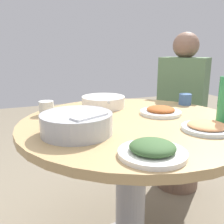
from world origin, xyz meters
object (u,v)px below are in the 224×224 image
(dish_greens, at_px, (152,150))
(tea_cup_far, at_px, (185,99))
(stool_for_diner_left, at_px, (178,159))
(soup_bowl, at_px, (103,102))
(dish_stirfry, at_px, (161,111))
(dish_shrimp, at_px, (207,127))
(round_dining_table, at_px, (131,153))
(diner_left, at_px, (183,92))
(rice_bowl, at_px, (77,123))
(tea_cup_near, at_px, (46,108))

(dish_greens, bearing_deg, tea_cup_far, -134.71)
(dish_greens, xyz_separation_m, stool_for_diner_left, (-0.80, -0.89, -0.55))
(soup_bowl, xyz_separation_m, dish_stirfry, (-0.23, 0.27, -0.01))
(dish_shrimp, bearing_deg, round_dining_table, -48.90)
(soup_bowl, bearing_deg, tea_cup_far, 165.98)
(round_dining_table, relative_size, dish_shrimp, 5.15)
(round_dining_table, xyz_separation_m, diner_left, (-0.67, -0.49, 0.19))
(dish_greens, height_order, dish_shrimp, dish_greens)
(stool_for_diner_left, relative_size, diner_left, 0.61)
(dish_stirfry, distance_m, dish_shrimp, 0.31)
(dish_shrimp, bearing_deg, diner_left, -120.61)
(round_dining_table, distance_m, dish_shrimp, 0.40)
(rice_bowl, distance_m, dish_greens, 0.36)
(round_dining_table, bearing_deg, tea_cup_near, -35.82)
(dish_shrimp, height_order, tea_cup_far, tea_cup_far)
(rice_bowl, relative_size, dish_stirfry, 1.35)
(round_dining_table, relative_size, tea_cup_far, 14.34)
(dish_greens, xyz_separation_m, tea_cup_near, (0.25, -0.67, 0.02))
(rice_bowl, relative_size, soup_bowl, 1.05)
(round_dining_table, height_order, tea_cup_near, tea_cup_near)
(dish_stirfry, bearing_deg, round_dining_table, 14.20)
(soup_bowl, height_order, dish_shrimp, soup_bowl)
(dish_greens, relative_size, tea_cup_far, 2.99)
(dish_stirfry, relative_size, stool_for_diner_left, 0.47)
(tea_cup_far, height_order, stool_for_diner_left, tea_cup_far)
(dish_shrimp, distance_m, stool_for_diner_left, 1.03)
(round_dining_table, relative_size, stool_for_diner_left, 2.37)
(tea_cup_far, bearing_deg, dish_shrimp, 62.42)
(dish_shrimp, xyz_separation_m, tea_cup_far, (-0.24, -0.46, 0.02))
(soup_bowl, bearing_deg, dish_shrimp, 114.09)
(tea_cup_near, bearing_deg, diner_left, -168.27)
(round_dining_table, height_order, dish_shrimp, dish_shrimp)
(round_dining_table, distance_m, rice_bowl, 0.38)
(stool_for_diner_left, xyz_separation_m, diner_left, (0.00, 0.00, 0.55))
(rice_bowl, bearing_deg, tea_cup_far, -159.33)
(stool_for_diner_left, bearing_deg, dish_stirfry, 42.60)
(tea_cup_near, xyz_separation_m, diner_left, (-1.05, -0.22, -0.02))
(dish_shrimp, xyz_separation_m, diner_left, (-0.44, -0.75, 0.00))
(round_dining_table, bearing_deg, stool_for_diner_left, -144.03)
(soup_bowl, bearing_deg, dish_stirfry, 129.88)
(round_dining_table, distance_m, tea_cup_far, 0.55)
(dish_greens, bearing_deg, soup_bowl, -97.26)
(dish_stirfry, relative_size, diner_left, 0.29)
(dish_stirfry, bearing_deg, soup_bowl, -50.12)
(dish_shrimp, distance_m, tea_cup_near, 0.81)
(dish_stirfry, height_order, dish_greens, dish_greens)
(rice_bowl, distance_m, stool_for_diner_left, 1.27)
(soup_bowl, distance_m, tea_cup_near, 0.35)
(rice_bowl, relative_size, tea_cup_far, 3.86)
(diner_left, bearing_deg, tea_cup_near, 11.73)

